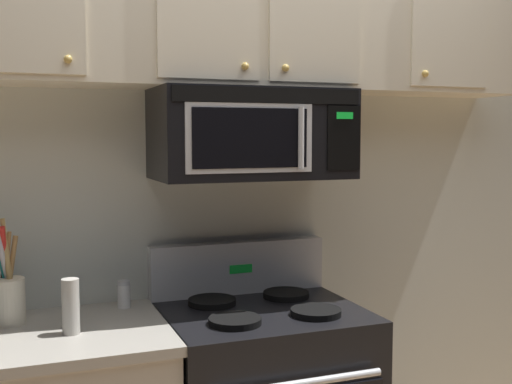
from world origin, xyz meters
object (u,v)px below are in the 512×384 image
object	(u,v)px
over_range_microwave	(251,134)
utensil_crock_cream	(7,293)
pepper_mill	(71,306)
salt_shaker	(124,294)

from	to	relation	value
over_range_microwave	utensil_crock_cream	xyz separation A→B (m)	(-0.91, 0.03, -0.56)
utensil_crock_cream	pepper_mill	bearing A→B (deg)	-44.31
over_range_microwave	pepper_mill	bearing A→B (deg)	-166.91
over_range_microwave	salt_shaker	size ratio (longest dim) A/B	7.12
salt_shaker	utensil_crock_cream	bearing A→B (deg)	-170.61
utensil_crock_cream	pepper_mill	xyz separation A→B (m)	(0.20, -0.20, -0.02)
salt_shaker	over_range_microwave	bearing A→B (deg)	-11.41
over_range_microwave	salt_shaker	world-z (taller)	over_range_microwave
utensil_crock_cream	salt_shaker	world-z (taller)	utensil_crock_cream
salt_shaker	pepper_mill	bearing A→B (deg)	-129.58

